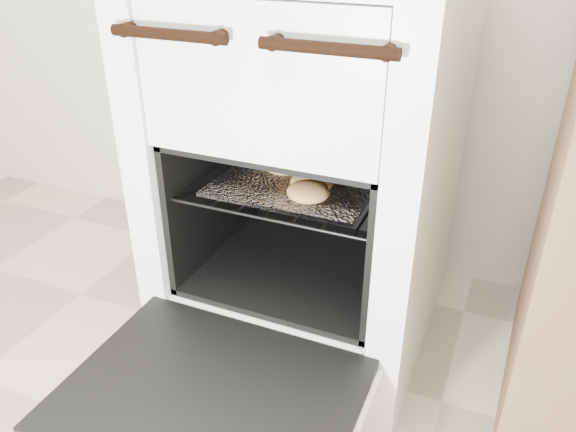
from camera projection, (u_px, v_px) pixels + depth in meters
name	position (u px, v px, depth m)	size (l,w,h in m)	color
stove	(313.00, 170.00, 1.26)	(0.58, 0.64, 0.89)	white
oven_door	(210.00, 399.00, 0.98)	(0.52, 0.40, 0.04)	black
oven_rack	(302.00, 179.00, 1.21)	(0.42, 0.40, 0.01)	black
foil_sheet	(299.00, 180.00, 1.19)	(0.33, 0.29, 0.01)	white
baked_rolls	(307.00, 168.00, 1.18)	(0.22, 0.27, 0.04)	tan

